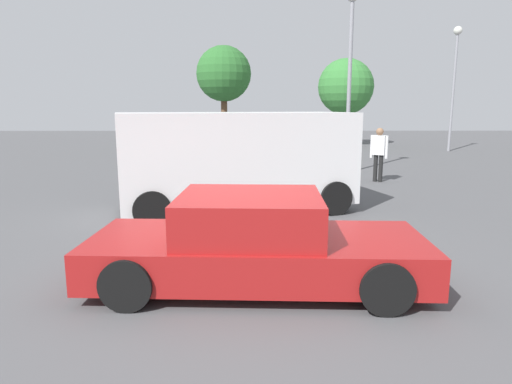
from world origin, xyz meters
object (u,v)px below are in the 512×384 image
(sedan_foreground, at_px, (255,244))
(light_post_near, at_px, (455,68))
(van_white, at_px, (236,159))
(light_post_mid, at_px, (351,50))
(pedestrian, at_px, (379,150))

(sedan_foreground, height_order, light_post_near, light_post_near)
(sedan_foreground, distance_m, van_white, 4.47)
(sedan_foreground, relative_size, light_post_mid, 0.71)
(light_post_near, bearing_deg, sedan_foreground, -119.86)
(sedan_foreground, height_order, pedestrian, pedestrian)
(light_post_near, xyz_separation_m, light_post_mid, (-7.31, -8.19, -0.09))
(pedestrian, bearing_deg, light_post_near, 178.24)
(van_white, bearing_deg, light_post_near, -144.17)
(light_post_mid, bearing_deg, van_white, -122.08)
(sedan_foreground, distance_m, light_post_near, 21.86)
(van_white, bearing_deg, light_post_mid, -138.32)
(pedestrian, height_order, light_post_near, light_post_near)
(pedestrian, relative_size, light_post_near, 0.27)
(sedan_foreground, distance_m, light_post_mid, 11.63)
(sedan_foreground, bearing_deg, light_post_near, 62.66)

